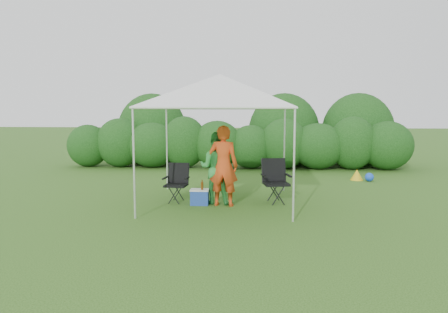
# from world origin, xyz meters

# --- Properties ---
(ground) EXTENTS (70.00, 70.00, 0.00)m
(ground) POSITION_xyz_m (0.00, 0.00, 0.00)
(ground) COLOR #3B6921
(hedge) EXTENTS (11.98, 1.53, 1.80)m
(hedge) POSITION_xyz_m (0.14, 6.00, 0.83)
(hedge) COLOR #1E4F19
(hedge) RESTS_ON ground
(canopy) EXTENTS (3.10, 3.10, 2.83)m
(canopy) POSITION_xyz_m (0.00, 0.50, 2.46)
(canopy) COLOR silver
(canopy) RESTS_ON ground
(chair_right) EXTENTS (0.68, 0.64, 0.97)m
(chair_right) POSITION_xyz_m (1.23, 0.67, 0.55)
(chair_right) COLOR black
(chair_right) RESTS_ON ground
(chair_left) EXTENTS (0.57, 0.53, 0.86)m
(chair_left) POSITION_xyz_m (-0.98, 0.57, 0.49)
(chair_left) COLOR black
(chair_left) RESTS_ON ground
(man) EXTENTS (0.68, 0.49, 1.74)m
(man) POSITION_xyz_m (0.10, 0.22, 0.87)
(man) COLOR #D84518
(man) RESTS_ON ground
(woman) EXTENTS (0.88, 0.75, 1.58)m
(woman) POSITION_xyz_m (-0.07, 0.46, 0.79)
(woman) COLOR green
(woman) RESTS_ON ground
(cooler) EXTENTS (0.41, 0.30, 0.34)m
(cooler) POSITION_xyz_m (-0.42, 0.27, 0.17)
(cooler) COLOR #22439D
(cooler) RESTS_ON ground
(bottle) EXTENTS (0.06, 0.06, 0.21)m
(bottle) POSITION_xyz_m (-0.36, 0.23, 0.45)
(bottle) COLOR #592D0C
(bottle) RESTS_ON cooler
(lawn_toy) EXTENTS (0.61, 0.51, 0.31)m
(lawn_toy) POSITION_xyz_m (3.80, 3.75, 0.15)
(lawn_toy) COLOR gold
(lawn_toy) RESTS_ON ground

